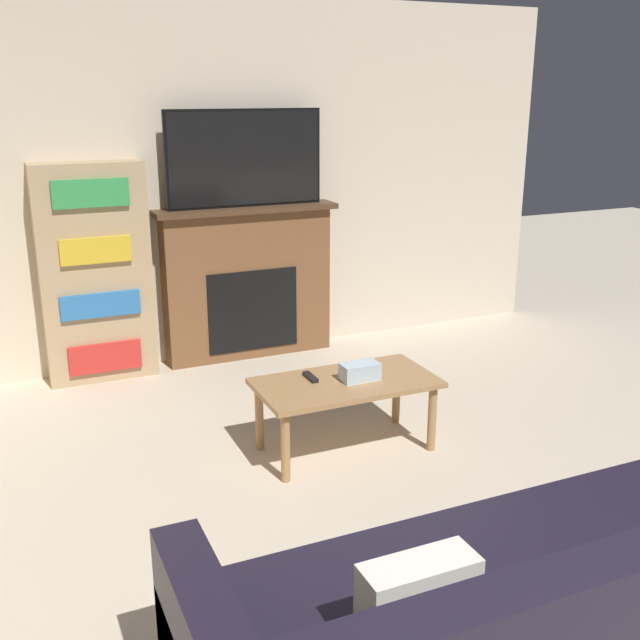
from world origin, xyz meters
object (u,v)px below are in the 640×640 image
Objects in this scene: couch at (543,625)px; bookshelf at (95,274)px; tv at (245,158)px; coffee_table at (346,390)px; fireplace at (248,282)px.

bookshelf is (-0.93, 3.74, 0.50)m from couch.
couch is at bearing -93.21° from tv.
tv reaches higher than bookshelf.
couch is 1.97m from coffee_table.
couch is at bearing -93.19° from fireplace.
tv reaches higher than coffee_table.
fireplace is 1.36× the size of coffee_table.
fireplace reaches higher than couch.
fireplace is at bearing 86.81° from couch.
fireplace is at bearing 1.13° from bookshelf.
bookshelf is (-1.13, 1.78, 0.40)m from coffee_table.
fireplace is 1.18× the size of tv.
fireplace is 0.58× the size of couch.
bookshelf is at bearing 122.32° from coffee_table.
fireplace is 3.78m from couch.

